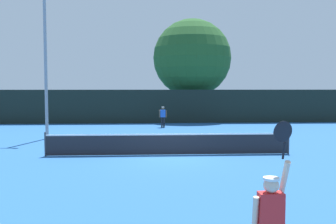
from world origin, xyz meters
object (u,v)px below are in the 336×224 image
object	(u,v)px
large_tree	(192,58)
player_serving	(271,214)
light_pole	(45,56)
tennis_ball	(185,144)
parked_car_near	(182,110)
player_receiving	(163,115)

from	to	relation	value
large_tree	player_serving	bearing A→B (deg)	-94.48
player_serving	light_pole	size ratio (longest dim) A/B	0.30
tennis_ball	parked_car_near	size ratio (longest dim) A/B	0.02
large_tree	parked_car_near	bearing A→B (deg)	109.27
tennis_ball	light_pole	world-z (taller)	light_pole
light_pole	parked_car_near	world-z (taller)	light_pole
large_tree	parked_car_near	distance (m)	5.47
player_receiving	tennis_ball	size ratio (longest dim) A/B	22.89
light_pole	parked_car_near	distance (m)	18.18
player_serving	tennis_ball	size ratio (longest dim) A/B	37.57
tennis_ball	large_tree	xyz separation A→B (m)	(2.20, 15.62, 5.69)
light_pole	large_tree	distance (m)	16.37
light_pole	parked_car_near	size ratio (longest dim) A/B	2.03
player_serving	player_receiving	world-z (taller)	player_serving
player_receiving	parked_car_near	size ratio (longest dim) A/B	0.37
large_tree	player_receiving	bearing A→B (deg)	-113.65
tennis_ball	parked_car_near	xyz separation A→B (m)	(1.43, 17.82, 0.74)
tennis_ball	player_serving	bearing A→B (deg)	-90.59
parked_car_near	player_receiving	bearing A→B (deg)	-105.67
player_receiving	large_tree	world-z (taller)	large_tree
tennis_ball	light_pole	size ratio (longest dim) A/B	0.01
light_pole	tennis_ball	bearing A→B (deg)	-19.41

